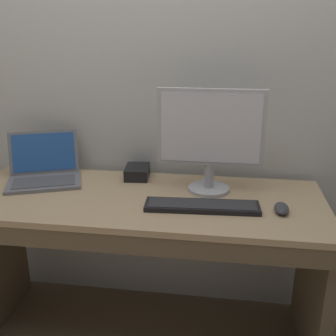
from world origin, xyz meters
name	(u,v)px	position (x,y,z in m)	size (l,w,h in m)	color
ground_plane	(146,335)	(0.00, 0.00, 0.00)	(14.00, 14.00, 0.00)	brown
back_wall	(155,31)	(0.00, 0.36, 1.44)	(4.73, 0.04, 2.88)	silver
desk	(143,245)	(0.00, -0.01, 0.52)	(1.59, 0.61, 0.75)	tan
laptop_space_gray	(44,173)	(-0.51, 0.12, 0.79)	(0.41, 0.39, 0.22)	slate
external_monitor	(210,138)	(0.28, 0.10, 1.01)	(0.46, 0.19, 0.46)	#B7B7BC
wired_keyboard	(202,206)	(0.27, -0.08, 0.76)	(0.48, 0.14, 0.02)	black
computer_mouse	(281,208)	(0.59, -0.07, 0.77)	(0.06, 0.10, 0.03)	#38383D
external_drive_box	(137,172)	(-0.07, 0.23, 0.78)	(0.11, 0.15, 0.06)	black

